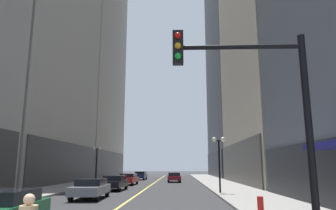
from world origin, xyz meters
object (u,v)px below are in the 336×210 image
traffic_light_near_right (264,102)px  street_lamp_right_mid (219,152)px  car_green (2,208)px  car_grey (91,188)px  car_black (114,182)px  fire_hydrant_right (261,206)px  car_maroon (174,177)px  car_red (128,179)px  car_navy (141,175)px  street_lamp_left_far (97,157)px

traffic_light_near_right → street_lamp_right_mid: (1.05, 17.19, -0.49)m
car_green → car_grey: same height
car_green → car_black: bearing=88.9°
traffic_light_near_right → fire_hydrant_right: (1.55, 7.11, -3.34)m
car_maroon → car_red: bearing=-128.6°
car_green → car_grey: bearing=88.6°
car_maroon → car_navy: (-5.50, 7.28, -0.00)m
car_grey → car_maroon: size_ratio=0.98×
car_black → car_navy: same height
car_red → fire_hydrant_right: (9.63, -22.47, -0.32)m
car_maroon → fire_hydrant_right: size_ratio=5.86×
traffic_light_near_right → street_lamp_right_mid: traffic_light_near_right is taller
car_red → street_lamp_left_far: (-3.67, -0.79, 2.54)m
car_red → street_lamp_right_mid: street_lamp_right_mid is taller
car_grey → traffic_light_near_right: (8.09, -13.78, 3.02)m
fire_hydrant_right → car_navy: bearing=105.2°
car_navy → car_green: bearing=-90.0°
car_black → car_red: (-0.08, 8.45, 0.00)m
car_grey → car_navy: size_ratio=1.00×
car_grey → car_navy: same height
car_grey → street_lamp_left_far: (-3.66, 15.01, 2.54)m
car_grey → car_red: 15.80m
car_grey → fire_hydrant_right: 11.73m
car_red → car_maroon: bearing=51.4°
street_lamp_left_far → street_lamp_right_mid: size_ratio=1.00×
car_green → car_navy: (0.03, 40.02, -0.00)m
car_grey → traffic_light_near_right: traffic_light_near_right is taller
car_navy → car_maroon: bearing=-52.9°
street_lamp_right_mid → fire_hydrant_right: size_ratio=5.54×
street_lamp_left_far → car_maroon: bearing=39.6°
car_green → traffic_light_near_right: 9.52m
car_grey → car_navy: bearing=90.4°
car_navy → street_lamp_left_far: street_lamp_left_far is taller
car_green → street_lamp_left_far: bearing=97.7°
car_red → fire_hydrant_right: size_ratio=5.55×
car_black → street_lamp_left_far: 8.90m
street_lamp_right_mid → street_lamp_left_far: bearing=137.8°
car_maroon → street_lamp_right_mid: bearing=-78.5°
car_grey → fire_hydrant_right: (9.64, -6.67, -0.32)m
car_green → car_navy: same height
car_black → fire_hydrant_right: bearing=-55.7°
street_lamp_right_mid → fire_hydrant_right: (0.50, -10.07, -2.86)m
car_green → car_navy: 40.02m
fire_hydrant_right → car_black: bearing=124.3°
car_red → car_maroon: same height
fire_hydrant_right → car_grey: bearing=145.3°
fire_hydrant_right → street_lamp_left_far: bearing=121.5°
car_black → car_grey: bearing=-90.7°
car_grey → car_maroon: bearing=76.7°
car_grey → street_lamp_right_mid: size_ratio=1.04×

